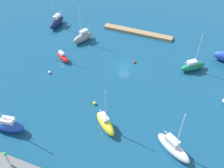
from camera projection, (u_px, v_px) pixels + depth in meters
The scene contains 13 objects.
water at pixel (124, 66), 63.55m from camera, with size 160.00×160.00×0.00m, color navy.
pier_dock at pixel (138, 32), 74.08m from camera, with size 20.12×2.07×0.79m, color #997A56.
harbor_beacon at pixel (7, 158), 41.24m from camera, with size 0.56×0.56×3.73m.
sailboat_red_inner_mooring at pixel (63, 57), 64.71m from camera, with size 4.84×3.52×8.02m.
sailboat_navy_lone_north at pixel (57, 22), 76.47m from camera, with size 2.21×6.82×10.00m.
sailboat_gray_far_north at pixel (83, 37), 70.62m from camera, with size 4.53×6.50×10.42m.
sailboat_yellow_by_breakwater at pixel (105, 123), 49.22m from camera, with size 5.99×5.44×10.21m.
sailboat_green_far_south at pixel (193, 66), 61.81m from camera, with size 6.12×5.63×9.94m.
sailboat_white_along_channel at pixel (173, 147), 45.40m from camera, with size 7.35×5.66×10.59m.
sailboat_blue_lone_south at pixel (7, 125), 48.77m from camera, with size 7.06×3.28×11.18m.
mooring_buoy_red at pixel (134, 62), 64.32m from camera, with size 0.64×0.64×0.64m, color red.
mooring_buoy_yellow at pixel (95, 103), 54.20m from camera, with size 0.72×0.72×0.72m, color yellow.
mooring_buoy_white at pixel (49, 72), 61.43m from camera, with size 0.72×0.72×0.72m, color white.
Camera 1 is at (-14.94, 46.82, 40.64)m, focal length 41.28 mm.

